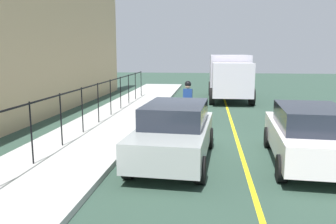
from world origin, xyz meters
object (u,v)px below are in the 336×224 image
at_px(patrol_sedan, 309,134).
at_px(box_truck_background, 229,75).
at_px(cyclist_lead, 188,104).
at_px(parked_sedan_rear, 175,131).

distance_m(patrol_sedan, box_truck_background, 13.02).
bearing_deg(cyclist_lead, patrol_sedan, -140.45).
distance_m(patrol_sedan, parked_sedan_rear, 3.54).
relative_size(cyclist_lead, patrol_sedan, 0.41).
xyz_separation_m(patrol_sedan, box_truck_background, (12.93, 1.37, 0.73)).
height_order(patrol_sedan, box_truck_background, box_truck_background).
relative_size(cyclist_lead, box_truck_background, 0.27).
distance_m(cyclist_lead, parked_sedan_rear, 4.64).
bearing_deg(patrol_sedan, box_truck_background, 9.57).
distance_m(cyclist_lead, patrol_sedan, 5.71).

